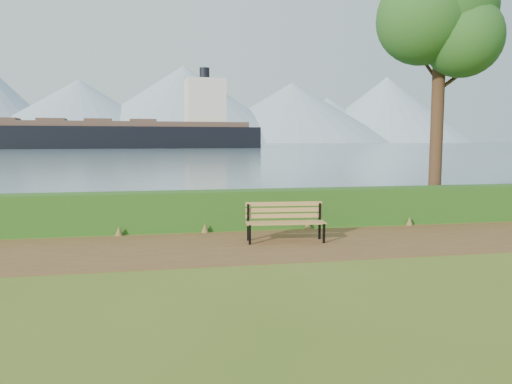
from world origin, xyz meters
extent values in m
plane|color=#47601B|center=(0.00, 0.00, 0.00)|extent=(140.00, 140.00, 0.00)
cube|color=#54351D|center=(0.00, 0.30, 0.01)|extent=(40.00, 3.40, 0.01)
cube|color=#164413|center=(0.00, 2.60, 0.50)|extent=(32.00, 0.85, 1.00)
cube|color=#455B70|center=(0.00, 260.00, 0.01)|extent=(700.00, 510.00, 0.00)
cone|color=#869BB3|center=(-60.00, 395.00, 24.00)|extent=(160.00, 160.00, 48.00)
cone|color=#869BB3|center=(20.00, 405.00, 31.00)|extent=(190.00, 190.00, 62.00)
cone|color=#869BB3|center=(110.00, 400.00, 25.00)|extent=(170.00, 170.00, 50.00)
cone|color=#869BB3|center=(200.00, 410.00, 29.00)|extent=(150.00, 150.00, 58.00)
cone|color=#869BB3|center=(-10.00, 430.00, 17.50)|extent=(120.00, 120.00, 35.00)
cone|color=#869BB3|center=(150.00, 425.00, 20.00)|extent=(130.00, 130.00, 40.00)
cube|color=black|center=(-0.25, 0.40, 0.23)|extent=(0.06, 0.06, 0.45)
cube|color=black|center=(-0.21, 0.84, 0.43)|extent=(0.06, 0.06, 0.86)
cube|color=black|center=(-0.23, 0.62, 0.42)|extent=(0.10, 0.52, 0.05)
cube|color=black|center=(1.42, 0.25, 0.23)|extent=(0.06, 0.06, 0.45)
cube|color=black|center=(1.46, 0.68, 0.43)|extent=(0.06, 0.06, 0.86)
cube|color=black|center=(1.44, 0.46, 0.42)|extent=(0.10, 0.52, 0.05)
cube|color=olive|center=(0.59, 0.35, 0.45)|extent=(1.81, 0.26, 0.04)
cube|color=olive|center=(0.60, 0.48, 0.45)|extent=(1.81, 0.26, 0.04)
cube|color=olive|center=(0.61, 0.61, 0.45)|extent=(1.81, 0.26, 0.04)
cube|color=olive|center=(0.62, 0.73, 0.45)|extent=(1.81, 0.26, 0.04)
cube|color=olive|center=(0.63, 0.79, 0.57)|extent=(1.80, 0.21, 0.10)
cube|color=olive|center=(0.63, 0.79, 0.71)|extent=(1.80, 0.21, 0.10)
cube|color=olive|center=(0.63, 0.79, 0.85)|extent=(1.80, 0.21, 0.10)
cylinder|color=#321C14|center=(5.96, 3.29, 3.34)|extent=(0.37, 0.37, 6.69)
sphere|color=#1E501A|center=(5.96, 3.29, 6.13)|extent=(3.16, 3.16, 3.16)
sphere|color=#1E501A|center=(6.77, 3.64, 5.57)|extent=(2.42, 2.42, 2.42)
sphere|color=#1E501A|center=(5.23, 3.05, 5.76)|extent=(2.60, 2.60, 2.60)
sphere|color=#1E501A|center=(6.29, 2.67, 5.20)|extent=(2.23, 2.23, 2.23)
cylinder|color=#321C14|center=(6.38, 3.29, 4.09)|extent=(0.98, 0.11, 0.73)
cylinder|color=#321C14|center=(5.59, 3.39, 4.55)|extent=(0.76, 0.35, 0.67)
cube|color=black|center=(-14.62, 128.64, 1.73)|extent=(81.06, 17.92, 8.04)
cube|color=brown|center=(-14.62, 128.64, 6.44)|extent=(74.56, 16.23, 1.38)
cube|color=silver|center=(11.05, 130.34, 12.64)|extent=(10.94, 10.14, 12.63)
cylinder|color=black|center=(11.05, 130.34, 20.11)|extent=(2.76, 2.76, 4.02)
cube|color=brown|center=(-40.29, 126.94, 7.36)|extent=(7.38, 8.02, 0.92)
cube|color=brown|center=(-28.83, 127.70, 7.36)|extent=(7.38, 8.02, 0.92)
cube|color=brown|center=(-17.37, 128.46, 7.36)|extent=(7.38, 8.02, 0.92)
cube|color=brown|center=(-5.91, 129.22, 7.36)|extent=(7.38, 8.02, 0.92)
camera|label=1|loc=(-2.24, -10.36, 2.34)|focal=35.00mm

